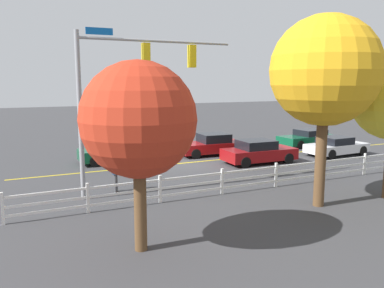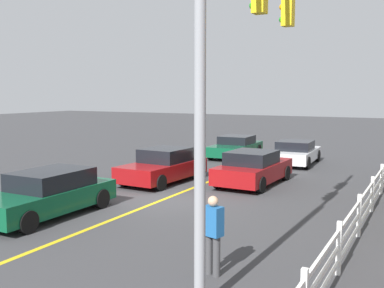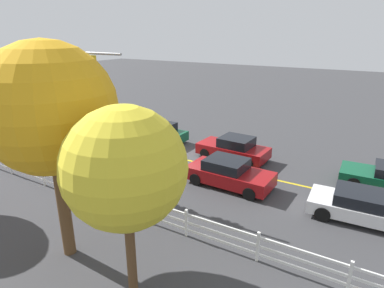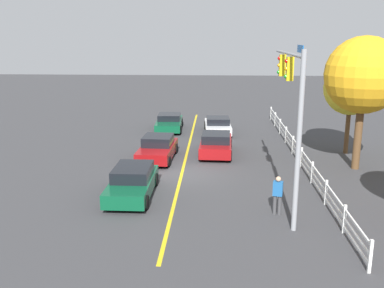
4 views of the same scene
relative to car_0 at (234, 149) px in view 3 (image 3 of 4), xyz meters
name	(u,v)px [view 3 (image 3 of 4)]	position (x,y,z in m)	size (l,w,h in m)	color
ground_plane	(183,159)	(2.66, 1.70, -0.68)	(120.00, 120.00, 0.00)	#38383A
lane_center_stripe	(243,173)	(-1.34, 1.70, -0.68)	(28.00, 0.16, 0.01)	gold
signal_assembly	(53,84)	(7.64, 6.61, 4.26)	(6.99, 0.38, 7.04)	gray
car_0	(234,149)	(0.00, 0.00, 0.00)	(4.45, 2.20, 1.44)	maroon
car_2	(229,173)	(-1.32, 3.57, 0.00)	(4.46, 2.14, 1.41)	maroon
car_3	(362,206)	(-7.49, 3.69, -0.06)	(4.36, 2.18, 1.27)	silver
car_4	(156,132)	(6.28, -0.35, 0.01)	(4.58, 1.97, 1.40)	#0C4C2D
pedestrian	(64,151)	(8.12, 6.17, 0.25)	(0.35, 0.45, 1.69)	#3F3F42
white_rail_fence	(156,212)	(-0.34, 8.49, -0.08)	(26.10, 0.10, 1.15)	white
tree_0	(50,110)	(1.30, 11.51, 4.59)	(4.21, 4.21, 7.41)	brown
tree_2	(125,168)	(-2.03, 11.91, 3.49)	(3.34, 3.34, 5.86)	brown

